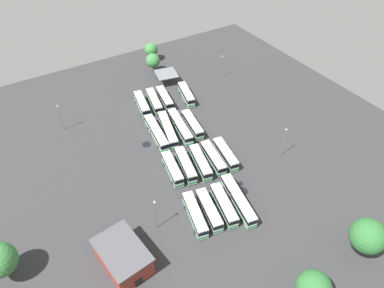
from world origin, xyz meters
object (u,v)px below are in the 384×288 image
maintenance_shelter (166,74)px  lamp_post_mid_lot (61,117)px  bus_row0_slot1 (154,101)px  tree_east_edge (151,50)px  bus_row3_slot3 (238,200)px  tree_south_edge (368,236)px  bus_row2_slot2 (201,162)px  lamp_post_by_building (222,66)px  bus_row1_slot0 (156,133)px  bus_row2_slot3 (213,158)px  tree_west_edge (153,61)px  bus_row1_slot2 (180,126)px  bus_row1_slot1 (168,130)px  bus_row3_slot1 (209,210)px  bus_row2_slot1 (186,165)px  bus_row3_slot2 (224,205)px  bus_row0_slot2 (165,98)px  depot_building (123,257)px  lamp_post_near_entrance (156,214)px  lamp_post_far_corner (284,141)px  bus_row0_slot0 (142,104)px  bus_row3_slot0 (195,215)px  bus_row2_slot4 (226,154)px  bus_row0_slot4 (186,94)px  tree_northeast (314,288)px  bus_row1_slot3 (192,125)px  bus_row2_slot0 (172,169)px

maintenance_shelter → lamp_post_mid_lot: 40.57m
bus_row0_slot1 → tree_east_edge: bearing=154.7°
bus_row3_slot3 → tree_south_edge: bearing=30.5°
bus_row2_slot2 → lamp_post_by_building: size_ratio=1.43×
bus_row1_slot0 → lamp_post_by_building: (-18.56, 36.44, 2.72)m
bus_row2_slot3 → tree_west_edge: 52.94m
bus_row1_slot2 → bus_row0_slot1: bearing=-177.8°
bus_row1_slot2 → bus_row1_slot1: bearing=-99.2°
bus_row0_slot1 → lamp_post_by_building: bearing=97.4°
bus_row3_slot1 → bus_row2_slot1: bearing=169.2°
bus_row2_slot1 → bus_row2_slot3: size_ratio=1.01×
bus_row2_slot1 → lamp_post_mid_lot: size_ratio=1.38×
bus_row3_slot2 → tree_east_edge: tree_east_edge is taller
bus_row1_slot1 → lamp_post_mid_lot: bearing=-125.9°
bus_row0_slot2 → depot_building: bearing=-36.7°
tree_east_edge → maintenance_shelter: bearing=-9.0°
bus_row1_slot1 → lamp_post_near_entrance: 33.60m
bus_row3_slot2 → tree_south_edge: (24.89, 18.21, 4.46)m
lamp_post_far_corner → lamp_post_by_building: bearing=166.9°
bus_row0_slot0 → tree_south_edge: tree_south_edge is taller
bus_row0_slot1 → bus_row2_slot1: bearing=-11.7°
bus_row3_slot0 → bus_row2_slot4: bearing=125.8°
bus_row2_slot2 → lamp_post_by_building: lamp_post_by_building is taller
bus_row1_slot1 → maintenance_shelter: 29.92m
bus_row0_slot4 → bus_row1_slot2: size_ratio=0.76×
bus_row1_slot2 → bus_row0_slot4: bearing=142.9°
lamp_post_far_corner → tree_northeast: size_ratio=1.04×
bus_row1_slot0 → maintenance_shelter: bearing=146.0°
lamp_post_by_building → bus_row1_slot1: bearing=-59.9°
bus_row1_slot1 → bus_row2_slot4: size_ratio=1.31×
depot_building → tree_west_edge: (-67.69, 41.54, 2.09)m
lamp_post_mid_lot → bus_row0_slot0: bearing=83.8°
bus_row0_slot0 → bus_row1_slot3: bearing=25.1°
bus_row1_slot2 → tree_northeast: 58.55m
bus_row2_slot2 → bus_row3_slot0: bearing=-36.9°
lamp_post_far_corner → lamp_post_mid_lot: 65.06m
tree_northeast → bus_row2_slot3: bearing=171.7°
bus_row1_slot0 → tree_south_edge: tree_south_edge is taller
bus_row0_slot1 → lamp_post_near_entrance: (43.26, -21.55, 3.08)m
bus_row0_slot4 → tree_east_edge: bearing=175.7°
bus_row1_slot1 → bus_row3_slot2: bearing=-4.1°
bus_row0_slot1 → bus_row2_slot4: bearing=8.8°
bus_row0_slot0 → lamp_post_by_building: size_ratio=1.43×
bus_row3_slot1 → lamp_post_far_corner: size_ratio=1.26×
bus_row1_slot1 → bus_row2_slot0: (15.01, -6.84, -0.00)m
bus_row2_slot3 → depot_building: depot_building is taller
bus_row0_slot1 → depot_building: bearing=-33.5°
lamp_post_far_corner → bus_row3_slot2: bearing=-73.5°
bus_row2_slot3 → lamp_post_far_corner: lamp_post_far_corner is taller
bus_row1_slot1 → bus_row2_slot2: (16.85, 0.79, -0.00)m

